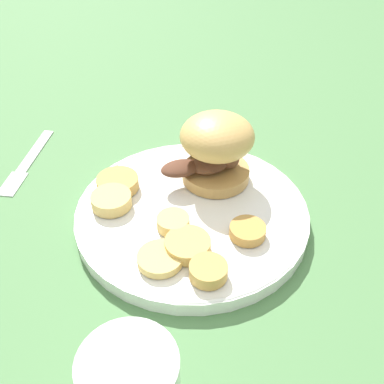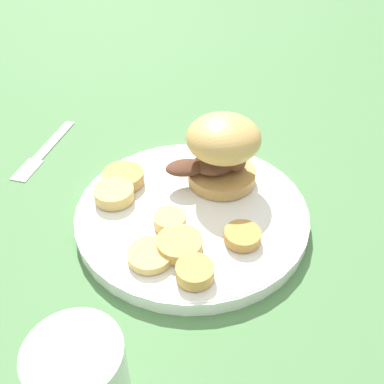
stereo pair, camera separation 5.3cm
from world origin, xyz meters
TOP-DOWN VIEW (x-y plane):
  - ground_plane at (0.00, 0.00)m, footprint 4.00×4.00m
  - dinner_plate at (0.00, 0.00)m, footprint 0.28×0.28m
  - sandwich at (0.06, 0.03)m, footprint 0.12×0.11m
  - potato_round_0 at (-0.04, -0.01)m, footprint 0.04×0.04m
  - potato_round_1 at (-0.05, -0.05)m, footprint 0.05×0.05m
  - potato_round_2 at (-0.07, 0.06)m, footprint 0.05×0.05m
  - potato_round_3 at (0.02, -0.07)m, footprint 0.04×0.04m
  - potato_round_4 at (-0.05, -0.09)m, footprint 0.04×0.04m
  - potato_round_5 at (-0.08, -0.05)m, footprint 0.05×0.05m
  - potato_round_6 at (-0.05, 0.09)m, footprint 0.05×0.05m
  - fork at (-0.11, 0.24)m, footprint 0.13×0.12m

SIDE VIEW (x-z plane):
  - ground_plane at x=0.00m, z-range 0.00..0.00m
  - fork at x=-0.11m, z-range 0.00..0.00m
  - dinner_plate at x=0.00m, z-range 0.00..0.02m
  - potato_round_5 at x=-0.08m, z-range 0.02..0.03m
  - potato_round_3 at x=0.02m, z-range 0.02..0.03m
  - potato_round_1 at x=-0.05m, z-range 0.02..0.03m
  - potato_round_0 at x=-0.04m, z-range 0.02..0.03m
  - potato_round_4 at x=-0.05m, z-range 0.02..0.03m
  - potato_round_6 at x=-0.05m, z-range 0.02..0.03m
  - potato_round_2 at x=-0.07m, z-range 0.02..0.03m
  - sandwich at x=0.06m, z-range 0.02..0.11m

